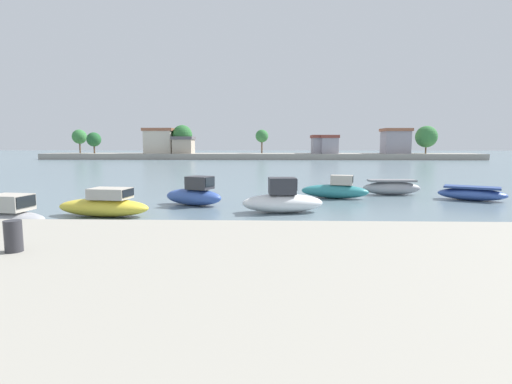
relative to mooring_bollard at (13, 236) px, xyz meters
The scene contains 12 objects.
ground_plane 8.54m from the mooring_bollard, 74.82° to the left, with size 400.00×400.00×0.00m, color slate.
seawall_embankment 2.63m from the mooring_bollard, 20.37° to the right, with size 88.71×7.32×2.04m, color #9E998C.
mooring_bollard is the anchor object (origin of this frame).
moored_boat_0 14.09m from the mooring_bollard, 124.89° to the left, with size 4.56×2.29×1.51m.
moored_boat_1 15.06m from the mooring_bollard, 107.21° to the left, with size 5.22×2.39×1.51m.
moored_boat_2 18.27m from the mooring_bollard, 91.10° to the left, with size 4.17×2.84×1.82m.
moored_boat_3 16.64m from the mooring_bollard, 72.30° to the left, with size 4.64×2.13×1.95m.
moored_boat_4 23.53m from the mooring_bollard, 67.61° to the left, with size 4.88×2.59×1.63m.
moored_boat_5 27.34m from the mooring_bollard, 60.46° to the left, with size 4.33×1.36×1.14m.
moored_boat_6 27.74m from the mooring_bollard, 49.37° to the left, with size 4.50×3.44×0.95m.
mooring_buoy_2 22.90m from the mooring_bollard, 123.39° to the left, with size 0.44×0.44×0.44m, color red.
distant_shoreline 91.48m from the mooring_bollard, 87.64° to the left, with size 104.22×10.11×8.23m.
Camera 1 is at (2.11, -14.36, 3.85)m, focal length 28.17 mm.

